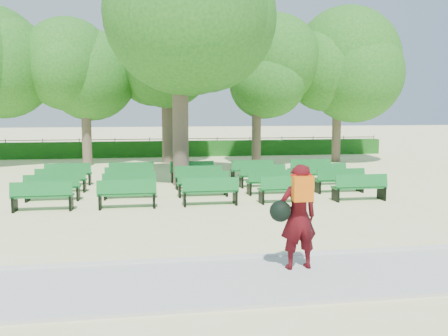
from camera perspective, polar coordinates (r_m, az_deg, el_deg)
ground at (r=15.42m, az=-3.81°, el=-3.68°), size 120.00×120.00×0.00m
paving at (r=8.31m, az=1.27°, el=-12.78°), size 30.00×2.20×0.06m
curb at (r=9.38m, az=-0.05°, el=-10.33°), size 30.00×0.12×0.10m
hedge at (r=29.23m, az=-6.49°, el=2.19°), size 26.00×0.70×0.90m
fence at (r=29.66m, az=-6.52°, el=1.39°), size 26.00×0.10×1.02m
tree_line at (r=25.29m, az=-6.01°, el=0.45°), size 21.80×6.80×7.04m
bench_array at (r=16.82m, az=-2.77°, el=-2.49°), size 1.67×0.60×1.04m
tree_among at (r=18.36m, az=-5.10°, el=14.36°), size 5.73×5.73×7.83m
person at (r=8.66m, az=8.35°, el=-5.36°), size 0.87×0.54×1.82m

